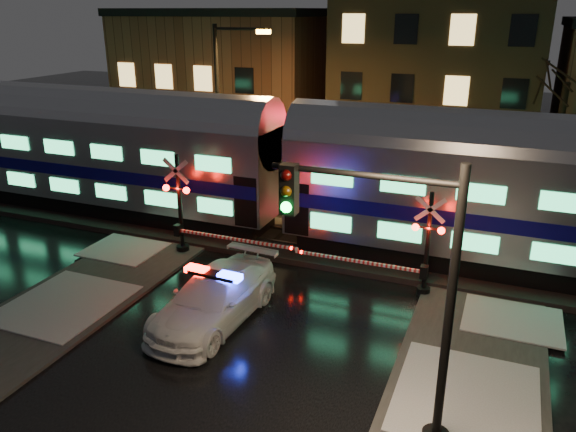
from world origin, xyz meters
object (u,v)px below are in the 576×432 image
object	(u,v)px
crossing_signal_left	(187,215)
police_car	(214,298)
streetlight	(223,103)
crossing_signal_right	(415,254)
traffic_light	(400,300)

from	to	relation	value
crossing_signal_left	police_car	bearing A→B (deg)	-49.97
police_car	streetlight	xyz separation A→B (m)	(-5.28, 10.86, 4.26)
police_car	streetlight	size ratio (longest dim) A/B	0.64
crossing_signal_left	streetlight	size ratio (longest dim) A/B	0.66
crossing_signal_right	traffic_light	bearing A→B (deg)	-84.02
crossing_signal_right	traffic_light	size ratio (longest dim) A/B	0.80
crossing_signal_left	streetlight	bearing A→B (deg)	104.88
police_car	traffic_light	world-z (taller)	traffic_light
police_car	streetlight	distance (m)	12.80
crossing_signal_right	traffic_light	xyz separation A→B (m)	(0.75, -7.16, 1.99)
streetlight	police_car	bearing A→B (deg)	-64.08
crossing_signal_left	streetlight	xyz separation A→B (m)	(-1.78, 6.69, 3.36)
crossing_signal_left	traffic_light	xyz separation A→B (m)	(9.80, -7.16, 1.84)
crossing_signal_right	streetlight	size ratio (longest dim) A/B	0.61
streetlight	traffic_light	bearing A→B (deg)	-50.12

